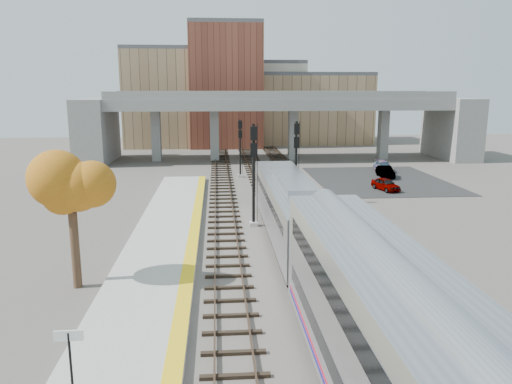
{
  "coord_description": "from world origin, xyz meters",
  "views": [
    {
      "loc": [
        -3.71,
        -24.62,
        9.97
      ],
      "look_at": [
        -0.9,
        10.88,
        2.5
      ],
      "focal_mm": 35.0,
      "sensor_mm": 36.0,
      "label": 1
    }
  ],
  "objects_px": {
    "signal_mast_mid": "(296,164)",
    "tree": "(70,188)",
    "locomotive": "(289,207)",
    "signal_mast_far": "(240,150)",
    "car_a": "(386,184)",
    "car_b": "(385,172)",
    "signal_mast_near": "(254,175)",
    "car_c": "(383,166)"
  },
  "relations": [
    {
      "from": "locomotive",
      "to": "car_a",
      "type": "xyz_separation_m",
      "value": [
        11.84,
        15.43,
        -1.63
      ]
    },
    {
      "from": "signal_mast_mid",
      "to": "signal_mast_far",
      "type": "xyz_separation_m",
      "value": [
        -4.1,
        13.97,
        -0.49
      ]
    },
    {
      "from": "signal_mast_near",
      "to": "locomotive",
      "type": "bearing_deg",
      "value": -59.9
    },
    {
      "from": "locomotive",
      "to": "signal_mast_near",
      "type": "distance_m",
      "value": 4.45
    },
    {
      "from": "signal_mast_far",
      "to": "car_c",
      "type": "bearing_deg",
      "value": 8.15
    },
    {
      "from": "locomotive",
      "to": "car_c",
      "type": "xyz_separation_m",
      "value": [
        15.3,
        26.51,
        -1.63
      ]
    },
    {
      "from": "car_a",
      "to": "car_b",
      "type": "relative_size",
      "value": 0.92
    },
    {
      "from": "car_b",
      "to": "tree",
      "type": "bearing_deg",
      "value": -127.05
    },
    {
      "from": "signal_mast_mid",
      "to": "signal_mast_far",
      "type": "height_order",
      "value": "signal_mast_mid"
    },
    {
      "from": "signal_mast_far",
      "to": "car_b",
      "type": "xyz_separation_m",
      "value": [
        16.25,
        -1.64,
        -2.43
      ]
    },
    {
      "from": "car_a",
      "to": "tree",
      "type": "bearing_deg",
      "value": -151.3
    },
    {
      "from": "car_a",
      "to": "signal_mast_mid",
      "type": "bearing_deg",
      "value": -166.06
    },
    {
      "from": "signal_mast_mid",
      "to": "tree",
      "type": "relative_size",
      "value": 1.03
    },
    {
      "from": "signal_mast_mid",
      "to": "signal_mast_far",
      "type": "relative_size",
      "value": 1.11
    },
    {
      "from": "tree",
      "to": "signal_mast_mid",
      "type": "bearing_deg",
      "value": 50.92
    },
    {
      "from": "locomotive",
      "to": "signal_mast_mid",
      "type": "bearing_deg",
      "value": 78.74
    },
    {
      "from": "signal_mast_near",
      "to": "tree",
      "type": "height_order",
      "value": "signal_mast_near"
    },
    {
      "from": "signal_mast_far",
      "to": "car_a",
      "type": "xyz_separation_m",
      "value": [
        13.94,
        -8.58,
        -2.46
      ]
    },
    {
      "from": "locomotive",
      "to": "car_a",
      "type": "height_order",
      "value": "locomotive"
    },
    {
      "from": "signal_mast_far",
      "to": "car_b",
      "type": "height_order",
      "value": "signal_mast_far"
    },
    {
      "from": "tree",
      "to": "signal_mast_near",
      "type": "bearing_deg",
      "value": 47.49
    },
    {
      "from": "signal_mast_mid",
      "to": "signal_mast_far",
      "type": "distance_m",
      "value": 14.57
    },
    {
      "from": "signal_mast_mid",
      "to": "signal_mast_near",
      "type": "bearing_deg",
      "value": -122.55
    },
    {
      "from": "car_b",
      "to": "car_c",
      "type": "relative_size",
      "value": 0.92
    },
    {
      "from": "signal_mast_near",
      "to": "signal_mast_mid",
      "type": "relative_size",
      "value": 1.04
    },
    {
      "from": "signal_mast_far",
      "to": "tree",
      "type": "xyz_separation_m",
      "value": [
        -9.79,
        -31.07,
        2.05
      ]
    },
    {
      "from": "signal_mast_near",
      "to": "car_c",
      "type": "bearing_deg",
      "value": 52.75
    },
    {
      "from": "tree",
      "to": "car_b",
      "type": "xyz_separation_m",
      "value": [
        26.04,
        29.42,
        -4.48
      ]
    },
    {
      "from": "car_a",
      "to": "car_b",
      "type": "bearing_deg",
      "value": 56.77
    },
    {
      "from": "locomotive",
      "to": "signal_mast_far",
      "type": "distance_m",
      "value": 24.12
    },
    {
      "from": "signal_mast_far",
      "to": "tree",
      "type": "distance_m",
      "value": 32.64
    },
    {
      "from": "signal_mast_far",
      "to": "car_b",
      "type": "relative_size",
      "value": 1.67
    },
    {
      "from": "locomotive",
      "to": "car_b",
      "type": "bearing_deg",
      "value": 57.68
    },
    {
      "from": "car_a",
      "to": "signal_mast_far",
      "type": "bearing_deg",
      "value": 133.61
    },
    {
      "from": "signal_mast_mid",
      "to": "signal_mast_far",
      "type": "bearing_deg",
      "value": 106.36
    },
    {
      "from": "locomotive",
      "to": "tree",
      "type": "distance_m",
      "value": 14.12
    },
    {
      "from": "locomotive",
      "to": "tree",
      "type": "bearing_deg",
      "value": -149.32
    },
    {
      "from": "locomotive",
      "to": "signal_mast_near",
      "type": "bearing_deg",
      "value": 120.1
    },
    {
      "from": "locomotive",
      "to": "signal_mast_mid",
      "type": "relative_size",
      "value": 2.65
    },
    {
      "from": "tree",
      "to": "car_a",
      "type": "xyz_separation_m",
      "value": [
        23.72,
        22.49,
        -4.52
      ]
    },
    {
      "from": "signal_mast_far",
      "to": "car_a",
      "type": "bearing_deg",
      "value": -31.62
    },
    {
      "from": "locomotive",
      "to": "car_b",
      "type": "height_order",
      "value": "locomotive"
    }
  ]
}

